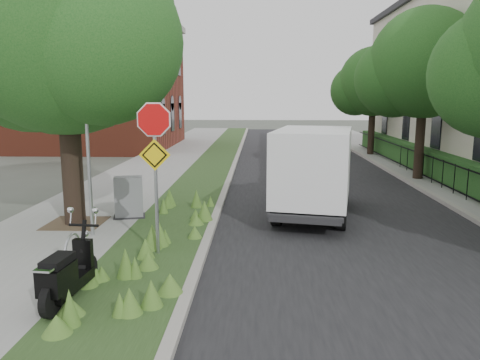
# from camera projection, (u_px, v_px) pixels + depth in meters

# --- Properties ---
(ground) EXTENTS (120.00, 120.00, 0.00)m
(ground) POSITION_uv_depth(u_px,v_px,m) (223.00, 270.00, 9.07)
(ground) COLOR #4C5147
(ground) RESTS_ON ground
(sidewalk_near) EXTENTS (3.50, 60.00, 0.12)m
(sidewalk_near) POSITION_uv_depth(u_px,v_px,m) (138.00, 178.00, 19.07)
(sidewalk_near) COLOR gray
(sidewalk_near) RESTS_ON ground
(verge) EXTENTS (2.00, 60.00, 0.12)m
(verge) POSITION_uv_depth(u_px,v_px,m) (205.00, 178.00, 18.96)
(verge) COLOR #29421C
(verge) RESTS_ON ground
(kerb_near) EXTENTS (0.20, 60.00, 0.13)m
(kerb_near) POSITION_uv_depth(u_px,v_px,m) (230.00, 178.00, 18.92)
(kerb_near) COLOR #9E9991
(kerb_near) RESTS_ON ground
(road) EXTENTS (7.00, 60.00, 0.01)m
(road) POSITION_uv_depth(u_px,v_px,m) (316.00, 180.00, 18.79)
(road) COLOR black
(road) RESTS_ON ground
(kerb_far) EXTENTS (0.20, 60.00, 0.13)m
(kerb_far) POSITION_uv_depth(u_px,v_px,m) (404.00, 179.00, 18.64)
(kerb_far) COLOR #9E9991
(kerb_far) RESTS_ON ground
(footpath_far) EXTENTS (3.20, 60.00, 0.12)m
(footpath_far) POSITION_uv_depth(u_px,v_px,m) (448.00, 180.00, 18.58)
(footpath_far) COLOR gray
(footpath_far) RESTS_ON ground
(street_tree_main) EXTENTS (6.21, 5.54, 7.66)m
(street_tree_main) POSITION_uv_depth(u_px,v_px,m) (61.00, 34.00, 11.21)
(street_tree_main) COLOR black
(street_tree_main) RESTS_ON ground
(bare_post) EXTENTS (0.08, 0.08, 4.00)m
(bare_post) POSITION_uv_depth(u_px,v_px,m) (88.00, 150.00, 10.60)
(bare_post) COLOR #A5A8AD
(bare_post) RESTS_ON ground
(bike_hoop) EXTENTS (0.06, 0.78, 0.77)m
(bike_hoop) POSITION_uv_depth(u_px,v_px,m) (73.00, 254.00, 8.50)
(bike_hoop) COLOR #A5A8AD
(bike_hoop) RESTS_ON ground
(sign_assembly) EXTENTS (0.94, 0.08, 3.22)m
(sign_assembly) POSITION_uv_depth(u_px,v_px,m) (155.00, 147.00, 9.29)
(sign_assembly) COLOR #A5A8AD
(sign_assembly) RESTS_ON ground
(fence_far) EXTENTS (0.04, 24.00, 1.00)m
(fence_far) POSITION_uv_depth(u_px,v_px,m) (423.00, 165.00, 18.51)
(fence_far) COLOR black
(fence_far) RESTS_ON ground
(hedge_far) EXTENTS (1.00, 24.00, 1.10)m
(hedge_far) POSITION_uv_depth(u_px,v_px,m) (441.00, 165.00, 18.48)
(hedge_far) COLOR #163F18
(hedge_far) RESTS_ON footpath_far
(brick_building) EXTENTS (9.40, 10.40, 8.30)m
(brick_building) POSITION_uv_depth(u_px,v_px,m) (103.00, 83.00, 30.35)
(brick_building) COLOR maroon
(brick_building) RESTS_ON ground
(far_tree_b) EXTENTS (4.83, 4.31, 6.56)m
(far_tree_b) POSITION_uv_depth(u_px,v_px,m) (423.00, 69.00, 17.92)
(far_tree_b) COLOR black
(far_tree_b) RESTS_ON ground
(far_tree_c) EXTENTS (4.37, 3.89, 5.93)m
(far_tree_c) POSITION_uv_depth(u_px,v_px,m) (372.00, 85.00, 25.86)
(far_tree_c) COLOR black
(far_tree_c) RESTS_ON ground
(scooter_near) EXTENTS (0.45, 1.75, 0.83)m
(scooter_near) POSITION_uv_depth(u_px,v_px,m) (64.00, 280.00, 7.21)
(scooter_near) COLOR black
(scooter_near) RESTS_ON ground
(box_truck) EXTENTS (2.71, 4.91, 2.10)m
(box_truck) POSITION_uv_depth(u_px,v_px,m) (314.00, 168.00, 12.96)
(box_truck) COLOR #262628
(box_truck) RESTS_ON ground
(utility_cabinet) EXTENTS (0.93, 0.73, 1.10)m
(utility_cabinet) POSITION_uv_depth(u_px,v_px,m) (129.00, 198.00, 12.51)
(utility_cabinet) COLOR #262628
(utility_cabinet) RESTS_ON ground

